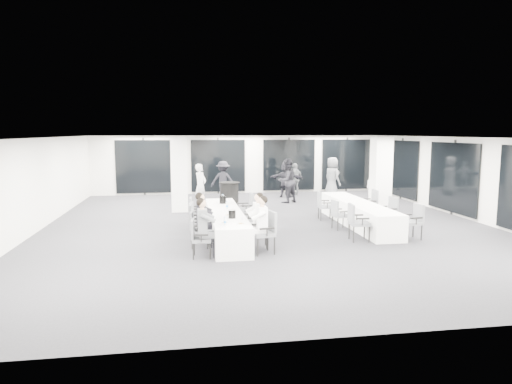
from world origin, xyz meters
TOP-DOWN VIEW (x-y plane):
  - room at (0.89, 1.11)m, footprint 14.04×16.04m
  - column_left at (-2.80, 3.20)m, footprint 0.60×0.60m
  - column_right at (4.20, 1.00)m, footprint 0.60×0.60m
  - banquet_table_main at (-1.47, -1.33)m, footprint 0.90×5.00m
  - banquet_table_side at (2.87, -0.33)m, footprint 0.90×5.00m
  - cocktail_table at (-0.94, 2.96)m, footprint 0.79×0.79m
  - chair_main_left_near at (-2.30, -3.38)m, footprint 0.50×0.55m
  - chair_main_left_second at (-2.30, -2.39)m, footprint 0.53×0.57m
  - chair_main_left_mid at (-2.31, -1.63)m, footprint 0.55×0.60m
  - chair_main_left_fourth at (-2.30, -0.72)m, footprint 0.55×0.58m
  - chair_main_left_far at (-2.30, 0.28)m, footprint 0.50×0.55m
  - chair_main_right_near at (-0.63, -3.23)m, footprint 0.62×0.65m
  - chair_main_right_second at (-0.64, -2.64)m, footprint 0.48×0.53m
  - chair_main_right_mid at (-0.63, -1.58)m, footprint 0.50×0.56m
  - chair_main_right_fourth at (-0.64, -0.85)m, footprint 0.55×0.58m
  - chair_main_right_far at (-0.63, 0.27)m, footprint 0.55×0.60m
  - chair_side_left_near at (2.03, -2.35)m, footprint 0.56×0.61m
  - chair_side_left_mid at (2.04, -0.84)m, footprint 0.52×0.55m
  - chair_side_left_far at (2.04, 0.69)m, footprint 0.53×0.57m
  - chair_side_right_near at (3.71, -2.38)m, footprint 0.53×0.59m
  - chair_side_right_mid at (3.70, -0.83)m, footprint 0.56×0.60m
  - chair_side_right_far at (3.71, 0.64)m, footprint 0.53×0.58m
  - seated_guest_a at (-2.14, -3.38)m, footprint 0.50×0.38m
  - seated_guest_b at (-2.14, -2.40)m, footprint 0.50×0.38m
  - seated_guest_c at (-0.80, -3.24)m, footprint 0.50×0.38m
  - seated_guest_d at (-0.80, -2.64)m, footprint 0.50×0.38m
  - standing_guest_a at (-1.98, 4.33)m, footprint 0.86×0.90m
  - standing_guest_b at (1.64, 4.59)m, footprint 1.19×1.06m
  - standing_guest_c at (-0.92, 6.02)m, footprint 1.35×0.88m
  - standing_guest_d at (2.57, 6.85)m, footprint 1.16×0.97m
  - standing_guest_e at (4.01, 5.75)m, footprint 0.94×1.16m
  - standing_guest_f at (1.98, 6.23)m, footprint 1.85×1.22m
  - standing_guest_h at (4.56, 2.30)m, footprint 0.82×1.01m
  - ice_bucket_near at (-1.39, -2.44)m, footprint 0.19×0.19m
  - ice_bucket_far at (-1.43, 0.06)m, footprint 0.22×0.22m
  - water_bottle_a at (-1.65, -3.30)m, footprint 0.06×0.06m
  - water_bottle_b at (-1.39, -0.98)m, footprint 0.07×0.07m
  - water_bottle_c at (-1.40, 0.45)m, footprint 0.07×0.07m
  - plate_a at (-1.64, -3.04)m, footprint 0.18×0.18m
  - plate_b at (-1.25, -3.21)m, footprint 0.22×0.22m
  - plate_c at (-1.44, -1.99)m, footprint 0.22×0.22m
  - wine_glass at (-1.23, -3.31)m, footprint 0.07×0.07m

SIDE VIEW (x-z plane):
  - banquet_table_main at x=-1.47m, z-range 0.00..0.75m
  - banquet_table_side at x=2.87m, z-range 0.00..0.75m
  - chair_main_right_second at x=-0.64m, z-range 0.06..0.94m
  - chair_side_left_mid at x=2.04m, z-range 0.06..0.97m
  - chair_main_right_fourth at x=-0.64m, z-range 0.06..0.98m
  - chair_main_left_near at x=-2.30m, z-range 0.06..0.98m
  - chair_main_left_fourth at x=-2.30m, z-range 0.07..0.99m
  - chair_main_left_far at x=-2.30m, z-range 0.07..0.99m
  - chair_main_left_second at x=-2.30m, z-range 0.07..1.01m
  - chair_side_left_far at x=2.04m, z-range 0.07..1.03m
  - chair_main_right_mid at x=-0.63m, z-range 0.07..1.03m
  - chair_side_right_mid at x=3.70m, z-range 0.07..1.03m
  - cocktail_table at x=-0.94m, z-range 0.01..1.10m
  - chair_side_right_near at x=3.71m, z-range 0.07..1.06m
  - chair_side_right_far at x=3.71m, z-range 0.07..1.08m
  - chair_main_left_mid at x=-2.31m, z-range 0.07..1.08m
  - chair_main_right_far at x=-0.63m, z-range 0.07..1.10m
  - chair_side_left_near at x=2.03m, z-range 0.07..1.10m
  - chair_main_right_near at x=-0.63m, z-range 0.07..1.12m
  - plate_a at x=-1.64m, z-range 0.75..0.78m
  - plate_b at x=-1.25m, z-range 0.75..0.78m
  - plate_c at x=-1.44m, z-range 0.75..0.78m
  - seated_guest_a at x=-2.14m, z-range 0.09..1.53m
  - seated_guest_b at x=-2.14m, z-range 0.09..1.53m
  - seated_guest_c at x=-0.80m, z-range 0.09..1.53m
  - seated_guest_d at x=-0.80m, z-range 0.09..1.53m
  - water_bottle_a at x=-1.65m, z-range 0.75..0.95m
  - water_bottle_b at x=-1.39m, z-range 0.75..0.96m
  - standing_guest_d at x=2.57m, z-range 0.00..1.72m
  - ice_bucket_near at x=-1.39m, z-range 0.75..0.97m
  - water_bottle_c at x=-1.40m, z-range 0.75..0.98m
  - ice_bucket_far at x=-1.43m, z-range 0.75..1.00m
  - wine_glass at x=-1.23m, z-range 0.80..0.98m
  - standing_guest_h at x=4.56m, z-range 0.00..1.81m
  - standing_guest_f at x=1.98m, z-range 0.00..1.88m
  - standing_guest_c at x=-0.92m, z-range 0.00..1.92m
  - standing_guest_a at x=-1.98m, z-range 0.00..1.93m
  - standing_guest_e at x=4.01m, z-range 0.00..2.08m
  - standing_guest_b at x=1.64m, z-range 0.00..2.11m
  - room at x=0.89m, z-range -0.03..2.81m
  - column_left at x=-2.80m, z-range 0.00..2.80m
  - column_right at x=4.20m, z-range 0.00..2.80m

